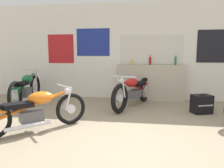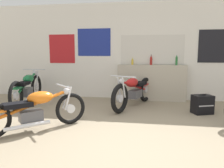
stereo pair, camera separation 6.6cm
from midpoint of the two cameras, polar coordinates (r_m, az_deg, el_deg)
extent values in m
plane|color=gray|center=(3.21, 2.35, -16.94)|extent=(24.00, 24.00, 0.00)
cube|color=silver|center=(6.48, 5.88, 8.49)|extent=(10.00, 0.06, 2.80)
cube|color=silver|center=(6.44, 9.89, 8.86)|extent=(1.73, 0.01, 0.76)
cube|color=beige|center=(6.43, 9.89, 8.86)|extent=(1.79, 0.01, 0.82)
cube|color=black|center=(6.76, 26.73, 8.81)|extent=(1.36, 0.01, 0.90)
cube|color=navy|center=(6.63, -5.27, 10.79)|extent=(1.00, 0.01, 0.80)
cube|color=#B21E23|center=(6.93, -13.50, 8.91)|extent=(0.81, 0.01, 0.87)
cube|color=#B7AD99|center=(6.35, 9.71, 0.36)|extent=(1.92, 0.28, 1.02)
cylinder|color=gold|center=(6.35, 4.83, 5.71)|extent=(0.06, 0.06, 0.14)
cone|color=gold|center=(6.35, 4.84, 6.53)|extent=(0.05, 0.05, 0.04)
cylinder|color=gold|center=(6.35, 4.85, 6.78)|extent=(0.02, 0.02, 0.02)
cylinder|color=maroon|center=(6.32, 9.63, 5.90)|extent=(0.07, 0.07, 0.21)
cone|color=maroon|center=(6.32, 9.66, 7.09)|extent=(0.06, 0.06, 0.06)
cylinder|color=black|center=(6.32, 9.67, 7.46)|extent=(0.03, 0.03, 0.02)
cylinder|color=#23662D|center=(6.31, 15.96, 5.76)|extent=(0.06, 0.06, 0.22)
cone|color=#23662D|center=(6.31, 16.01, 7.03)|extent=(0.05, 0.05, 0.06)
cylinder|color=silver|center=(6.31, 16.03, 7.42)|extent=(0.02, 0.02, 0.02)
torus|color=black|center=(4.27, -11.11, -6.38)|extent=(0.48, 0.47, 0.60)
cylinder|color=silver|center=(4.27, -11.11, -6.38)|extent=(0.16, 0.15, 0.17)
cube|color=#4C4C51|center=(4.04, -20.75, -7.84)|extent=(0.42, 0.42, 0.18)
cylinder|color=orange|center=(3.99, -20.88, -5.32)|extent=(0.91, 0.89, 0.39)
ellipsoid|color=orange|center=(4.01, -18.56, -3.42)|extent=(0.49, 0.49, 0.22)
cube|color=black|center=(3.94, -23.74, -5.10)|extent=(0.49, 0.49, 0.08)
cylinder|color=silver|center=(4.25, -12.36, -3.40)|extent=(0.14, 0.14, 0.44)
cylinder|color=silver|center=(4.14, -11.70, -3.68)|extent=(0.14, 0.14, 0.44)
cylinder|color=silver|center=(4.13, -12.98, -0.60)|extent=(0.47, 0.48, 0.03)
sphere|color=silver|center=(4.17, -12.17, -1.88)|extent=(0.13, 0.13, 0.13)
cylinder|color=silver|center=(3.92, -21.46, -10.19)|extent=(0.57, 0.56, 0.06)
torus|color=black|center=(4.93, 1.62, -3.81)|extent=(0.36, 0.66, 0.68)
cylinder|color=silver|center=(4.93, 1.62, -3.81)|extent=(0.14, 0.20, 0.18)
torus|color=black|center=(6.18, 8.20, -1.43)|extent=(0.36, 0.66, 0.68)
cylinder|color=silver|center=(6.18, 8.20, -1.43)|extent=(0.14, 0.20, 0.18)
cube|color=#4C4C51|center=(5.61, 5.60, -2.54)|extent=(0.36, 0.45, 0.20)
cylinder|color=#B21919|center=(5.58, 5.63, -0.55)|extent=(0.56, 1.21, 0.42)
ellipsoid|color=#B21919|center=(5.39, 4.79, 0.42)|extent=(0.41, 0.54, 0.22)
cube|color=black|center=(5.76, 6.56, 0.08)|extent=(0.41, 0.54, 0.08)
cube|color=#B21919|center=(6.08, 7.91, -0.09)|extent=(0.24, 0.32, 0.04)
cylinder|color=silver|center=(4.91, 2.65, -0.97)|extent=(0.10, 0.17, 0.48)
cylinder|color=silver|center=(4.97, 1.44, -0.86)|extent=(0.10, 0.17, 0.48)
cylinder|color=silver|center=(4.97, 2.46, 1.96)|extent=(0.60, 0.28, 0.03)
sphere|color=silver|center=(4.93, 2.12, 0.74)|extent=(0.13, 0.13, 0.13)
cylinder|color=silver|center=(5.78, 4.77, -3.57)|extent=(0.36, 0.75, 0.06)
torus|color=black|center=(6.85, -19.68, -0.76)|extent=(0.18, 0.71, 0.70)
cylinder|color=silver|center=(6.85, -19.68, -0.76)|extent=(0.08, 0.21, 0.20)
torus|color=black|center=(5.63, -24.27, -2.88)|extent=(0.18, 0.71, 0.70)
cylinder|color=silver|center=(5.63, -24.27, -2.88)|extent=(0.08, 0.21, 0.20)
cube|color=#4C4C51|center=(6.17, -21.97, -1.99)|extent=(0.27, 0.40, 0.22)
cylinder|color=#196B38|center=(6.14, -22.08, 0.01)|extent=(0.23, 1.22, 0.45)
ellipsoid|color=#196B38|center=(6.29, -21.54, 1.25)|extent=(0.30, 0.48, 0.22)
cube|color=black|center=(5.95, -22.82, 0.04)|extent=(0.30, 0.48, 0.08)
cube|color=#196B38|center=(5.67, -24.04, -1.02)|extent=(0.18, 0.28, 0.04)
cylinder|color=silver|center=(6.77, -20.46, 1.37)|extent=(0.06, 0.17, 0.52)
cylinder|color=silver|center=(6.73, -19.50, 1.38)|extent=(0.06, 0.17, 0.52)
cylinder|color=silver|center=(6.66, -20.29, 3.58)|extent=(0.64, 0.12, 0.03)
sphere|color=silver|center=(6.73, -20.07, 2.77)|extent=(0.13, 0.13, 0.13)
cylinder|color=silver|center=(6.06, -21.00, -3.47)|extent=(0.17, 0.74, 0.06)
cube|color=black|center=(5.34, 22.03, -4.88)|extent=(0.50, 0.43, 0.42)
cube|color=silver|center=(5.22, 22.97, -5.23)|extent=(0.33, 0.13, 0.02)
cube|color=black|center=(5.29, 22.16, -2.50)|extent=(0.15, 0.07, 0.02)
camera|label=1|loc=(0.03, -90.41, -0.06)|focal=35.00mm
camera|label=2|loc=(0.03, 89.59, 0.06)|focal=35.00mm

